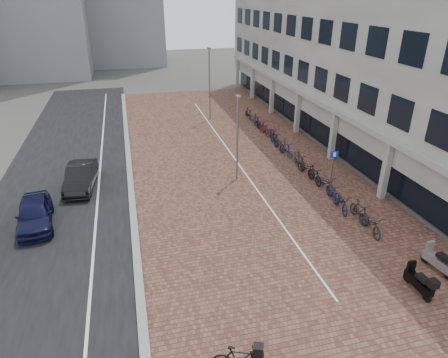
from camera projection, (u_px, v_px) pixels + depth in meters
ground at (258, 263)px, 17.08m from camera, size 140.00×140.00×0.00m
plaza_brick at (230, 157)px, 28.00m from camera, size 14.50×42.00×0.04m
street_asphalt at (68, 173)px, 25.57m from camera, size 8.00×50.00×0.03m
curb at (129, 166)px, 26.41m from camera, size 0.35×42.00×0.14m
lane_line at (100, 170)px, 26.01m from camera, size 0.12×44.00×0.00m
parking_line at (233, 157)px, 28.04m from camera, size 0.10×30.00×0.00m
office_building at (354, 24)px, 30.27m from camera, size 8.40×40.00×15.00m
car_navy at (35, 213)px, 19.59m from camera, size 2.13×4.23×1.38m
car_dark at (81, 177)px, 23.42m from camera, size 1.83×4.38×1.41m
scooter_front at (440, 260)px, 16.34m from camera, size 0.74×1.76×1.17m
scooter_mid at (419, 281)px, 15.24m from camera, size 0.51×1.60×1.10m
parking_sign at (333, 162)px, 23.70m from camera, size 0.42×0.20×2.11m
lamp_near at (237, 140)px, 23.59m from camera, size 0.12×0.12×5.29m
lamp_far at (210, 85)px, 34.84m from camera, size 0.12×0.12×6.33m
bike_row at (291, 152)px, 27.49m from camera, size 1.31×21.43×1.05m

